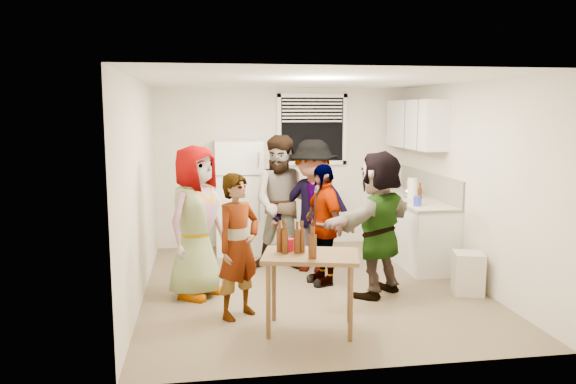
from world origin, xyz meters
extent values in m
cube|color=white|center=(-0.75, 1.88, 0.85)|extent=(0.70, 0.70, 1.70)
cube|color=white|center=(1.70, 1.15, 0.43)|extent=(0.60, 2.20, 0.86)
cube|color=beige|center=(1.70, 1.15, 0.88)|extent=(0.64, 2.22, 0.04)
cube|color=beige|center=(1.99, 1.15, 1.08)|extent=(0.03, 2.20, 0.36)
cube|color=white|center=(1.83, 1.35, 1.95)|extent=(0.34, 1.60, 0.70)
cylinder|color=white|center=(1.68, 1.03, 0.90)|extent=(0.13, 0.13, 0.29)
cylinder|color=black|center=(1.75, 2.09, 0.90)|extent=(0.07, 0.07, 0.28)
cylinder|color=#47230C|center=(1.60, 0.55, 0.90)|extent=(0.06, 0.06, 0.22)
cylinder|color=#2737C9|center=(1.50, 0.39, 0.90)|extent=(0.10, 0.10, 0.13)
cube|color=#F7C157|center=(1.92, 1.75, 0.98)|extent=(0.02, 0.18, 0.15)
cube|color=beige|center=(1.79, -0.54, 0.25)|extent=(0.42, 0.42, 0.50)
cylinder|color=#47230C|center=(-0.51, -1.29, 0.77)|extent=(0.06, 0.06, 0.23)
cylinder|color=red|center=(-0.46, -1.20, 0.77)|extent=(0.09, 0.09, 0.12)
imported|color=#969696|center=(-1.38, -0.12, 0.00)|extent=(1.91, 1.78, 0.56)
imported|color=#141933|center=(-0.94, -0.86, 0.00)|extent=(1.39, 1.52, 0.36)
imported|color=brown|center=(-0.21, 0.84, 0.00)|extent=(1.29, 1.98, 0.69)
imported|color=#3F3F44|center=(0.16, 0.68, 0.00)|extent=(1.78, 2.09, 0.66)
imported|color=black|center=(0.18, 0.12, 0.00)|extent=(1.67, 1.21, 0.37)
imported|color=#DC7644|center=(0.72, -0.40, 0.00)|extent=(2.30, 2.32, 0.50)
camera|label=1|loc=(-1.31, -6.55, 2.16)|focal=35.00mm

